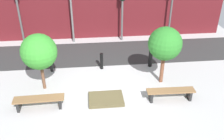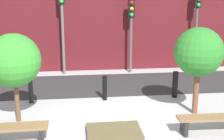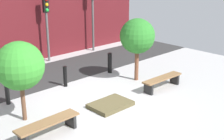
% 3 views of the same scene
% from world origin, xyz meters
% --- Properties ---
extents(ground_plane, '(18.00, 18.00, 0.00)m').
position_xyz_m(ground_plane, '(0.00, 0.00, 0.00)').
color(ground_plane, '#A5A5A5').
extents(road_strip, '(18.00, 3.02, 0.01)m').
position_xyz_m(road_strip, '(0.00, 4.25, 0.01)').
color(road_strip, '#2D2D2D').
rests_on(road_strip, ground).
extents(building_facade, '(16.20, 0.50, 4.21)m').
position_xyz_m(building_facade, '(0.00, 6.84, 2.11)').
color(building_facade, '#511419').
rests_on(building_facade, ground).
extents(bench_left, '(1.99, 0.52, 0.47)m').
position_xyz_m(bench_left, '(-2.68, -0.40, 0.34)').
color(bench_left, black).
rests_on(bench_left, ground).
extents(bench_right, '(2.01, 0.47, 0.48)m').
position_xyz_m(bench_right, '(2.68, -0.40, 0.35)').
color(bench_right, black).
rests_on(bench_right, ground).
extents(planter_bed, '(1.44, 1.03, 0.15)m').
position_xyz_m(planter_bed, '(0.00, -0.20, 0.07)').
color(planter_bed, brown).
rests_on(planter_bed, ground).
extents(tree_behind_left_bench, '(1.51, 1.51, 2.58)m').
position_xyz_m(tree_behind_left_bench, '(-2.68, 0.99, 1.81)').
color(tree_behind_left_bench, brown).
rests_on(tree_behind_left_bench, ground).
extents(tree_behind_right_bench, '(1.47, 1.47, 2.68)m').
position_xyz_m(tree_behind_right_bench, '(2.68, 0.99, 1.93)').
color(tree_behind_right_bench, brown).
rests_on(tree_behind_right_bench, ground).
extents(bollard_far_left, '(0.16, 0.16, 1.06)m').
position_xyz_m(bollard_far_left, '(-2.51, 2.49, 0.53)').
color(bollard_far_left, black).
rests_on(bollard_far_left, ground).
extents(bollard_left, '(0.16, 0.16, 0.86)m').
position_xyz_m(bollard_left, '(0.00, 2.49, 0.43)').
color(bollard_left, black).
rests_on(bollard_left, ground).
extents(bollard_center, '(0.20, 0.20, 0.94)m').
position_xyz_m(bollard_center, '(2.51, 2.49, 0.47)').
color(bollard_center, black).
rests_on(bollard_center, ground).
extents(traffic_light_west, '(0.28, 0.27, 3.74)m').
position_xyz_m(traffic_light_west, '(-4.55, 6.04, 2.58)').
color(traffic_light_west, '#4A4A4A').
rests_on(traffic_light_west, ground).
extents(traffic_light_mid_east, '(0.28, 0.27, 3.29)m').
position_xyz_m(traffic_light_mid_east, '(1.52, 6.04, 2.29)').
color(traffic_light_mid_east, '#4F4F4F').
rests_on(traffic_light_mid_east, ground).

